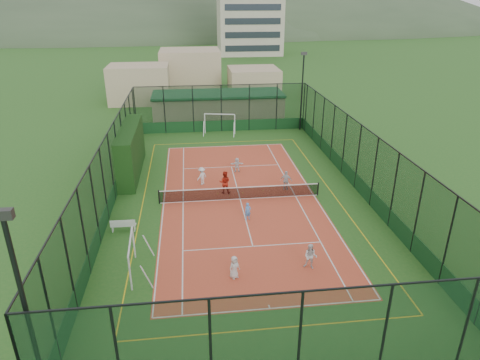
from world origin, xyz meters
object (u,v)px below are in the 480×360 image
object	(u,v)px
floodlight_ne	(302,92)
child_far_back	(237,165)
futsal_goal_near	(132,257)
floodlight_sw	(30,327)
white_bench	(123,225)
child_near_right	(311,256)
child_far_right	(286,181)
child_far_left	(202,176)
futsal_goal_far	(220,124)
coach	(225,182)
child_near_mid	(248,211)
child_near_left	(234,267)
clubhouse	(218,106)

from	to	relation	value
floodlight_ne	child_far_back	bearing A→B (deg)	-126.01
futsal_goal_near	child_far_back	distance (m)	15.23
floodlight_sw	futsal_goal_near	distance (m)	9.16
white_bench	child_near_right	size ratio (longest dim) A/B	1.06
floodlight_sw	child_far_right	xyz separation A→B (m)	(12.24, 17.80, -3.35)
child_near_right	child_far_left	distance (m)	13.02
white_bench	futsal_goal_far	distance (m)	21.14
futsal_goal_far	coach	xyz separation A→B (m)	(-0.75, -14.90, -0.19)
floodlight_ne	child_near_right	xyz separation A→B (m)	(-5.84, -25.50, -3.39)
coach	child_near_right	bearing A→B (deg)	121.44
child_far_right	child_far_back	xyz separation A→B (m)	(-3.28, 4.07, -0.16)
child_near_mid	child_far_back	distance (m)	8.34
child_far_left	child_near_right	bearing A→B (deg)	72.18
white_bench	child_far_back	bearing A→B (deg)	48.67
white_bench	child_near_left	distance (m)	8.52
child_far_right	clubhouse	bearing A→B (deg)	-60.26
clubhouse	child_near_left	xyz separation A→B (m)	(-1.40, -31.27, -0.92)
futsal_goal_far	child_far_back	distance (m)	10.85
white_bench	child_far_right	bearing A→B (deg)	24.10
child_near_left	coach	xyz separation A→B (m)	(0.39, 10.47, 0.23)
futsal_goal_far	child_far_back	world-z (taller)	futsal_goal_far
futsal_goal_near	child_far_left	size ratio (longest dim) A/B	2.13
futsal_goal_near	child_near_mid	xyz separation A→B (m)	(6.86, 5.14, -0.38)
floodlight_ne	coach	xyz separation A→B (m)	(-9.61, -15.40, -3.25)
clubhouse	child_far_left	xyz separation A→B (m)	(-2.65, -19.05, -0.85)
child_near_mid	child_far_left	bearing A→B (deg)	97.05
child_near_right	child_far_back	world-z (taller)	child_near_right
floodlight_ne	child_far_back	distance (m)	14.44
floodlight_ne	child_near_left	size ratio (longest dim) A/B	6.43
futsal_goal_near	child_far_left	world-z (taller)	futsal_goal_near
floodlight_sw	child_far_back	bearing A→B (deg)	67.71
child_near_left	coach	world-z (taller)	coach
child_near_right	coach	xyz separation A→B (m)	(-3.77, 10.10, 0.14)
white_bench	child_far_left	distance (m)	8.37
clubhouse	child_far_right	distance (m)	21.13
floodlight_sw	child_near_left	size ratio (longest dim) A/B	6.43
floodlight_sw	clubhouse	bearing A→B (deg)	77.44
white_bench	child_near_left	bearing A→B (deg)	-40.19
child_far_left	coach	bearing A→B (deg)	90.74
clubhouse	child_far_left	size ratio (longest dim) A/B	10.62
clubhouse	coach	world-z (taller)	clubhouse
child_near_left	child_near_mid	world-z (taller)	child_near_left
floodlight_sw	child_far_right	distance (m)	21.86
white_bench	futsal_goal_near	world-z (taller)	futsal_goal_near
floodlight_sw	child_far_right	size ratio (longest dim) A/B	5.38
child_near_mid	child_near_right	world-z (taller)	child_near_right
floodlight_sw	white_bench	distance (m)	13.50
child_near_left	child_near_mid	size ratio (longest dim) A/B	1.08
child_near_mid	child_far_back	bearing A→B (deg)	70.66
futsal_goal_far	child_far_back	size ratio (longest dim) A/B	2.72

